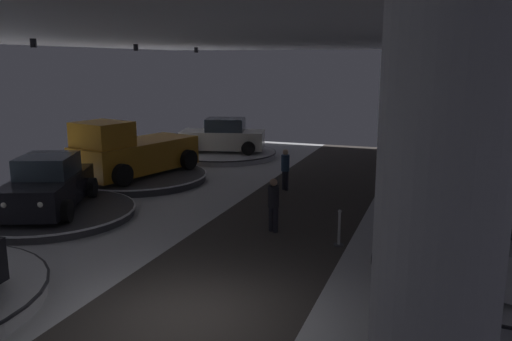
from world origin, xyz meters
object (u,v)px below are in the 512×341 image
at_px(pickup_truck_far_left, 131,152).
at_px(display_car_far_right, 483,176).
at_px(display_platform_far_right, 481,203).
at_px(visitor_walking_near, 273,202).
at_px(display_car_mid_right, 503,236).
at_px(display_platform_deep_left, 223,154).
at_px(column_right, 436,269).
at_px(display_platform_far_left, 138,177).
at_px(display_car_mid_left, 48,185).
at_px(display_platform_mid_left, 50,213).
at_px(display_platform_mid_right, 500,274).
at_px(display_car_deep_left, 223,137).
at_px(visitor_walking_far, 285,167).
at_px(brand_sign_pylon, 427,220).

distance_m(pickup_truck_far_left, display_car_far_right, 13.19).
relative_size(display_platform_far_right, visitor_walking_near, 3.21).
relative_size(display_car_mid_right, display_platform_deep_left, 0.83).
distance_m(column_right, display_platform_deep_left, 22.01).
relative_size(display_platform_far_left, display_car_mid_left, 1.24).
bearing_deg(visitor_walking_near, display_platform_mid_left, -171.46).
xyz_separation_m(display_platform_far_left, display_platform_mid_right, (13.19, -5.94, 0.00)).
distance_m(column_right, display_car_far_right, 13.29).
xyz_separation_m(display_car_mid_right, display_platform_deep_left, (-12.09, 12.28, -0.92)).
bearing_deg(display_car_far_right, display_car_deep_left, 153.72).
xyz_separation_m(display_car_mid_right, visitor_walking_far, (-7.02, 6.59, -0.18)).
distance_m(display_platform_far_right, display_platform_mid_left, 14.18).
bearing_deg(display_platform_far_right, display_car_mid_right, -89.56).
bearing_deg(display_car_mid_right, display_car_far_right, 90.72).
distance_m(display_platform_far_right, display_platform_mid_right, 6.34).
distance_m(brand_sign_pylon, display_car_deep_left, 18.95).
xyz_separation_m(display_platform_far_right, display_platform_deep_left, (-12.04, 5.91, -0.03)).
bearing_deg(column_right, visitor_walking_near, 118.31).
bearing_deg(display_car_deep_left, display_platform_far_right, -26.23).
height_order(display_platform_mid_right, display_car_deep_left, display_car_deep_left).
relative_size(column_right, pickup_truck_far_left, 0.97).
height_order(column_right, display_car_far_right, column_right).
relative_size(display_car_far_right, display_platform_deep_left, 0.78).
relative_size(display_car_far_right, visitor_walking_near, 2.72).
bearing_deg(pickup_truck_far_left, display_car_mid_left, -87.22).
distance_m(display_platform_mid_right, display_platform_deep_left, 17.22).
distance_m(display_car_deep_left, visitor_walking_near, 12.30).
xyz_separation_m(display_car_far_right, visitor_walking_near, (-5.80, -4.72, -0.20)).
relative_size(display_platform_far_left, visitor_walking_near, 3.57).
xyz_separation_m(display_platform_mid_right, visitor_walking_far, (-7.03, 6.56, 0.73)).
distance_m(column_right, visitor_walking_near, 9.72).
bearing_deg(pickup_truck_far_left, display_platform_far_right, 3.07).
relative_size(display_platform_far_right, display_platform_mid_right, 0.90).
height_order(display_platform_far_right, display_car_mid_right, display_car_mid_right).
bearing_deg(pickup_truck_far_left, visitor_walking_far, 8.48).
height_order(display_platform_far_left, display_car_mid_left, display_car_mid_left).
bearing_deg(pickup_truck_far_left, display_car_far_right, 3.08).
xyz_separation_m(brand_sign_pylon, display_platform_far_right, (1.50, 9.80, -2.11)).
bearing_deg(display_platform_far_right, display_platform_mid_right, -89.45).
height_order(display_platform_mid_right, visitor_walking_far, visitor_walking_far).
height_order(pickup_truck_far_left, display_platform_deep_left, pickup_truck_far_left).
bearing_deg(display_platform_far_left, display_platform_mid_left, -88.08).
bearing_deg(display_platform_mid_right, display_car_deep_left, 134.57).
distance_m(display_car_mid_left, display_platform_deep_left, 11.73).
relative_size(display_platform_far_right, display_car_mid_right, 1.12).
bearing_deg(display_platform_far_right, brand_sign_pylon, -98.70).
xyz_separation_m(display_platform_far_right, display_car_far_right, (-0.03, 0.00, 0.92)).
bearing_deg(visitor_walking_far, display_platform_mid_right, -43.04).
distance_m(display_platform_far_left, display_platform_far_right, 13.13).
distance_m(display_platform_mid_left, visitor_walking_far, 8.51).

